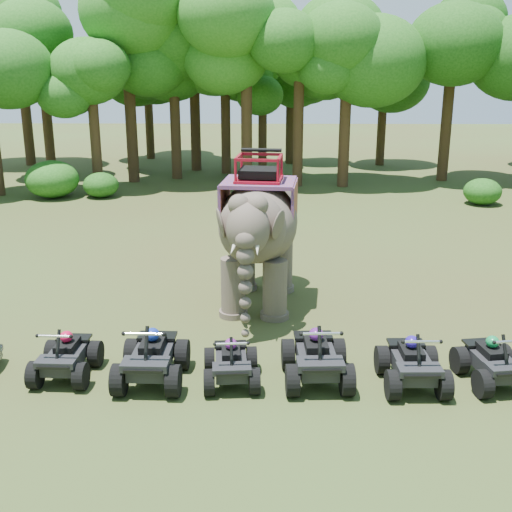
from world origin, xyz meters
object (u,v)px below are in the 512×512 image
(atv_0, at_px, (65,350))
(atv_1, at_px, (151,351))
(atv_2, at_px, (231,357))
(atv_5, at_px, (495,356))
(atv_4, at_px, (413,357))
(elephant, at_px, (259,230))
(atv_3, at_px, (317,350))

(atv_0, xyz_separation_m, atv_1, (1.86, -0.18, 0.09))
(atv_2, distance_m, atv_5, 5.45)
(atv_0, relative_size, atv_4, 0.94)
(atv_0, bearing_deg, atv_2, -1.48)
(atv_4, height_order, atv_5, atv_4)
(elephant, height_order, atv_0, elephant)
(atv_2, bearing_deg, elephant, 79.07)
(atv_4, distance_m, atv_5, 1.72)
(atv_2, relative_size, atv_5, 0.94)
(atv_2, height_order, atv_4, atv_4)
(atv_1, bearing_deg, atv_4, 0.21)
(atv_0, bearing_deg, atv_4, -0.21)
(elephant, xyz_separation_m, atv_2, (-0.51, -4.62, -1.51))
(atv_2, xyz_separation_m, atv_4, (3.74, -0.07, 0.07))
(atv_2, bearing_deg, atv_4, -5.62)
(atv_0, xyz_separation_m, atv_4, (7.26, -0.28, 0.04))
(elephant, xyz_separation_m, atv_3, (1.27, -4.52, -1.39))
(atv_1, relative_size, atv_3, 1.00)
(atv_1, xyz_separation_m, atv_5, (7.11, 0.03, -0.08))
(atv_0, distance_m, atv_2, 3.53)
(atv_2, relative_size, atv_3, 0.83)
(atv_1, bearing_deg, atv_2, 0.13)
(atv_3, height_order, atv_4, atv_3)
(atv_3, relative_size, atv_4, 1.08)
(atv_4, bearing_deg, atv_2, 177.70)
(atv_0, height_order, atv_2, atv_0)
(elephant, relative_size, atv_1, 2.66)
(atv_4, bearing_deg, atv_0, 176.51)
(atv_0, relative_size, atv_5, 0.98)
(atv_1, distance_m, atv_4, 5.40)
(atv_1, relative_size, atv_4, 1.08)
(elephant, xyz_separation_m, atv_1, (-2.17, -4.59, -1.39))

